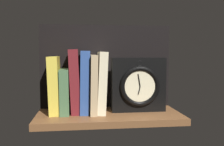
{
  "coord_description": "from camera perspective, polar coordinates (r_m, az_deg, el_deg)",
  "views": [
    {
      "loc": [
        -10.95,
        -98.48,
        23.92
      ],
      "look_at": [
        1.57,
        3.07,
        15.81
      ],
      "focal_mm": 40.59,
      "sensor_mm": 36.0,
      "label": 1
    }
  ],
  "objects": [
    {
      "name": "framed_clock",
      "position": [
        1.04,
        5.97,
        -2.66
      ],
      "size": [
        22.03,
        7.0,
        22.03
      ],
      "color": "black",
      "rests_on": "ground_plane"
    },
    {
      "name": "book_cream_twain",
      "position": [
        1.03,
        -2.43,
        -2.04
      ],
      "size": [
        4.33,
        15.56,
        24.49
      ],
      "primitive_type": "cube",
      "rotation": [
        0.0,
        0.04,
        0.0
      ],
      "color": "beige",
      "rests_on": "ground_plane"
    },
    {
      "name": "ground_plane",
      "position": [
        1.02,
        -0.67,
        -9.72
      ],
      "size": [
        56.84,
        25.51,
        2.5
      ],
      "primitive_type": "cube",
      "color": "brown"
    },
    {
      "name": "book_yellow_seinlanguage",
      "position": [
        1.03,
        -12.81,
        -2.65
      ],
      "size": [
        4.57,
        13.23,
        22.64
      ],
      "primitive_type": "cube",
      "rotation": [
        0.0,
        -0.03,
        0.0
      ],
      "color": "gold",
      "rests_on": "ground_plane"
    },
    {
      "name": "book_green_romantic",
      "position": [
        1.03,
        -10.54,
        -4.0
      ],
      "size": [
        3.67,
        14.67,
        17.61
      ],
      "primitive_type": "cube",
      "rotation": [
        0.0,
        -0.01,
        0.0
      ],
      "color": "#476B44",
      "rests_on": "ground_plane"
    },
    {
      "name": "book_tan_shortstories",
      "position": [
        1.02,
        -4.24,
        -2.4
      ],
      "size": [
        3.08,
        16.97,
        23.19
      ],
      "primitive_type": "cube",
      "rotation": [
        0.0,
        0.02,
        0.0
      ],
      "color": "tan",
      "rests_on": "ground_plane"
    },
    {
      "name": "book_maroon_dawkins",
      "position": [
        1.02,
        -8.38,
        -1.84
      ],
      "size": [
        4.69,
        12.01,
        25.44
      ],
      "primitive_type": "cube",
      "rotation": [
        0.0,
        -0.04,
        0.0
      ],
      "color": "maroon",
      "rests_on": "ground_plane"
    },
    {
      "name": "back_panel",
      "position": [
        1.11,
        -1.37,
        1.48
      ],
      "size": [
        56.84,
        1.2,
        36.01
      ],
      "primitive_type": "cube",
      "color": "black",
      "rests_on": "ground_plane"
    },
    {
      "name": "book_blue_modern",
      "position": [
        1.02,
        -6.17,
        -1.98
      ],
      "size": [
        4.08,
        13.32,
        24.8
      ],
      "primitive_type": "cube",
      "rotation": [
        0.0,
        0.02,
        0.0
      ],
      "color": "#2D4C8E",
      "rests_on": "ground_plane"
    }
  ]
}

